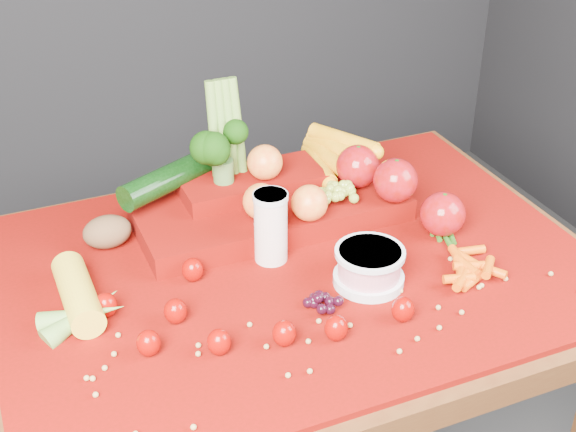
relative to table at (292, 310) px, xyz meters
name	(u,v)px	position (x,y,z in m)	size (l,w,h in m)	color
table	(292,310)	(0.00, 0.00, 0.00)	(1.10, 0.80, 0.75)	#3C1D0D
red_cloth	(292,266)	(0.00, 0.00, 0.10)	(1.05, 0.75, 0.01)	#6E0403
milk_glass	(271,225)	(-0.03, 0.03, 0.18)	(0.06, 0.06, 0.14)	beige
yogurt_bowl	(369,266)	(0.10, -0.11, 0.14)	(0.12, 0.12, 0.07)	silver
strawberry_scatter	(233,315)	(-0.16, -0.13, 0.13)	(0.48, 0.28, 0.05)	#9A0304
dark_grape_cluster	(324,302)	(0.00, -0.14, 0.12)	(0.06, 0.05, 0.03)	black
soybean_scatter	(342,326)	(0.00, -0.20, 0.11)	(0.84, 0.24, 0.01)	#AE8E4B
corn_ear	(81,309)	(-0.38, -0.01, 0.13)	(0.18, 0.23, 0.06)	yellow
potato	(107,232)	(-0.29, 0.19, 0.14)	(0.09, 0.07, 0.06)	#503621
baby_carrot_pile	(469,264)	(0.28, -0.15, 0.12)	(0.17, 0.17, 0.03)	#D44F07
green_bean_pile	(444,227)	(0.31, -0.01, 0.11)	(0.14, 0.12, 0.01)	#225313
produce_mound	(286,191)	(0.05, 0.15, 0.17)	(0.61, 0.38, 0.27)	#6E0403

